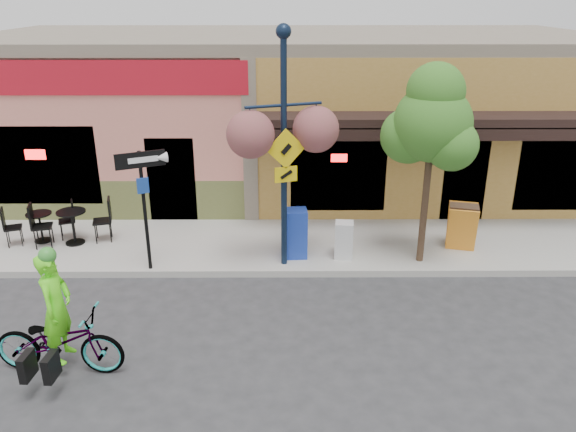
% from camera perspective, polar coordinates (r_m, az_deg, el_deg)
% --- Properties ---
extents(ground, '(90.00, 90.00, 0.00)m').
position_cam_1_polar(ground, '(11.51, 0.43, -7.41)').
color(ground, '#2D2D30').
rests_on(ground, ground).
extents(sidewalk, '(24.00, 3.00, 0.15)m').
position_cam_1_polar(sidewalk, '(13.26, 0.32, -2.91)').
color(sidewalk, '#9E9B93').
rests_on(sidewalk, ground).
extents(curb, '(24.00, 0.12, 0.15)m').
position_cam_1_polar(curb, '(11.96, 0.40, -5.81)').
color(curb, '#A8A59E').
rests_on(curb, ground).
extents(building, '(18.20, 8.20, 4.50)m').
position_cam_1_polar(building, '(17.87, 0.14, 10.92)').
color(building, '#D57A69').
rests_on(building, ground).
extents(bicycle, '(2.11, 0.87, 1.08)m').
position_cam_1_polar(bicycle, '(9.67, -22.23, -11.69)').
color(bicycle, maroon).
rests_on(bicycle, ground).
extents(cyclist_rider, '(0.48, 0.69, 1.80)m').
position_cam_1_polar(cyclist_rider, '(9.47, -22.25, -9.90)').
color(cyclist_rider, '#61FF1A').
rests_on(cyclist_rider, ground).
extents(lamp_post, '(1.70, 1.11, 4.95)m').
position_cam_1_polar(lamp_post, '(11.32, -0.43, 6.47)').
color(lamp_post, '#0F1C32').
rests_on(lamp_post, sidewalk).
extents(one_way_sign, '(0.99, 0.60, 2.57)m').
position_cam_1_polar(one_way_sign, '(11.84, -14.33, 0.40)').
color(one_way_sign, black).
rests_on(one_way_sign, sidewalk).
extents(cafe_set_left, '(1.71, 1.26, 0.92)m').
position_cam_1_polar(cafe_set_left, '(14.30, -23.88, -0.66)').
color(cafe_set_left, black).
rests_on(cafe_set_left, sidewalk).
extents(cafe_set_right, '(1.91, 1.27, 1.05)m').
position_cam_1_polar(cafe_set_right, '(13.87, -21.06, -0.62)').
color(cafe_set_right, black).
rests_on(cafe_set_right, sidewalk).
extents(newspaper_box_blue, '(0.52, 0.47, 1.10)m').
position_cam_1_polar(newspaper_box_blue, '(12.31, 0.76, -1.77)').
color(newspaper_box_blue, '#1B38A5').
rests_on(newspaper_box_blue, sidewalk).
extents(newspaper_box_grey, '(0.43, 0.39, 0.84)m').
position_cam_1_polar(newspaper_box_grey, '(12.35, 5.69, -2.45)').
color(newspaper_box_grey, silver).
rests_on(newspaper_box_grey, sidewalk).
extents(street_tree, '(2.12, 2.12, 4.29)m').
position_cam_1_polar(street_tree, '(11.91, 14.08, 4.93)').
color(street_tree, '#3D7A26').
rests_on(street_tree, sidewalk).
extents(sandwich_board, '(0.73, 0.61, 1.06)m').
position_cam_1_polar(sandwich_board, '(13.11, 17.28, -1.39)').
color(sandwich_board, orange).
rests_on(sandwich_board, sidewalk).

